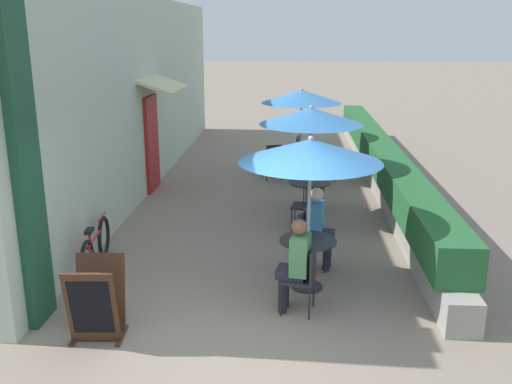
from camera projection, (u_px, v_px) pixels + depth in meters
name	position (u px, v px, depth m)	size (l,w,h in m)	color
ground_plane	(226.00, 351.00, 6.43)	(120.00, 120.00, 0.00)	gray
cafe_facade_wall	(149.00, 93.00, 12.93)	(0.98, 14.72, 4.20)	#B2C1AD
planter_hedge	(380.00, 163.00, 13.08)	(0.60, 13.72, 1.01)	gray
patio_table_near	(308.00, 253.00, 7.87)	(0.79, 0.79, 0.71)	#28282D
patio_umbrella_near	(311.00, 151.00, 7.48)	(1.91, 1.91, 2.16)	#B7B7BC
cafe_chair_near_left	(311.00, 235.00, 8.58)	(0.47, 0.47, 0.87)	#232328
seated_patron_near_left	(319.00, 224.00, 8.50)	(0.45, 0.39, 1.25)	#23232D
cafe_chair_near_right	(304.00, 275.00, 7.17)	(0.47, 0.47, 0.87)	#232328
seated_patron_near_right	(296.00, 261.00, 7.15)	(0.45, 0.39, 1.25)	#23232D
patio_table_mid	(309.00, 191.00, 10.84)	(0.79, 0.79, 0.71)	#28282D
patio_umbrella_mid	(311.00, 116.00, 10.44)	(1.91, 1.91, 2.16)	#B7B7BC
cafe_chair_mid_left	(310.00, 182.00, 11.54)	(0.46, 0.46, 0.87)	#232328
cafe_chair_mid_right	(308.00, 203.00, 10.13)	(0.46, 0.46, 0.87)	#232328
patio_table_far	(300.00, 156.00, 13.85)	(0.79, 0.79, 0.71)	#28282D
patio_umbrella_far	(302.00, 97.00, 13.45)	(1.91, 1.91, 2.16)	#B7B7BC
cafe_chair_far_left	(273.00, 159.00, 13.58)	(0.51, 0.51, 0.87)	#232328
cafe_chair_far_right	(327.00, 160.00, 13.41)	(0.56, 0.56, 0.87)	#232328
cafe_chair_far_back	(302.00, 150.00, 14.55)	(0.46, 0.46, 0.87)	#232328
coffee_cup_far	(299.00, 145.00, 13.92)	(0.07, 0.07, 0.09)	white
bicycle_leaning	(96.00, 248.00, 8.53)	(0.23, 1.71, 0.74)	black
menu_board	(96.00, 301.00, 6.60)	(0.62, 0.67, 0.95)	#422819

